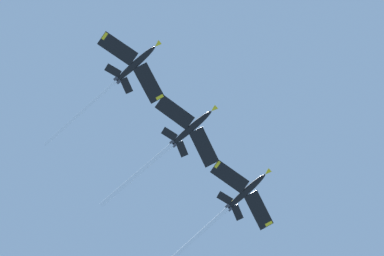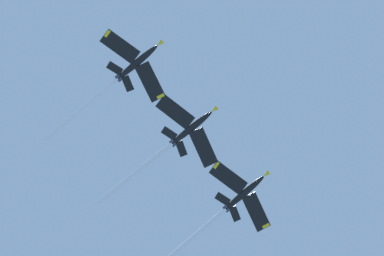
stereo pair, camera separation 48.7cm
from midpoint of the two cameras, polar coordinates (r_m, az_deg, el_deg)
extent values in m
ellipsoid|color=black|center=(152.69, 4.98, -5.61)|extent=(6.15, 11.73, 3.49)
cone|color=yellow|center=(153.53, 6.82, -3.93)|extent=(1.80, 2.11, 1.47)
ellipsoid|color=black|center=(153.50, 5.50, -5.06)|extent=(2.05, 3.08, 1.39)
cube|color=black|center=(153.74, 6.04, -7.27)|extent=(9.35, 8.26, 0.84)
cube|color=yellow|center=(154.89, 6.93, -8.44)|extent=(1.63, 1.85, 0.44)
cube|color=black|center=(151.46, 3.47, -4.34)|extent=(9.44, 4.92, 0.84)
cube|color=yellow|center=(150.85, 2.37, -3.26)|extent=(0.97, 1.88, 0.44)
cube|color=black|center=(152.75, 4.14, -7.50)|extent=(3.90, 3.72, 0.48)
cube|color=black|center=(151.77, 3.03, -6.24)|extent=(3.74, 2.10, 0.48)
cube|color=yellow|center=(153.62, 3.54, -6.76)|extent=(1.28, 2.71, 3.19)
cylinder|color=#38383D|center=(152.19, 3.48, -7.20)|extent=(1.17, 1.35, 0.97)
cylinder|color=#38383D|center=(151.99, 3.26, -6.96)|extent=(1.17, 1.35, 0.97)
cylinder|color=white|center=(151.75, 0.16, -9.94)|extent=(9.52, 20.75, 5.01)
ellipsoid|color=black|center=(149.29, 0.09, 0.04)|extent=(6.31, 11.70, 3.15)
cone|color=yellow|center=(149.97, 2.04, 1.69)|extent=(1.81, 2.10, 1.43)
ellipsoid|color=black|center=(150.06, 0.68, 0.56)|extent=(2.08, 3.06, 1.31)
cube|color=black|center=(149.68, 1.17, -1.71)|extent=(9.32, 8.34, 0.74)
cube|color=yellow|center=(150.34, 2.08, -2.97)|extent=(1.65, 1.85, 0.39)
cube|color=black|center=(148.76, -1.44, 1.39)|extent=(9.47, 5.05, 0.74)
cube|color=yellow|center=(148.70, -2.55, 2.52)|extent=(0.99, 1.89, 0.39)
cube|color=black|center=(149.19, -0.80, -1.87)|extent=(3.89, 3.74, 0.43)
cube|color=black|center=(148.79, -1.93, -0.54)|extent=(3.76, 2.15, 0.43)
cube|color=yellow|center=(150.37, -1.36, -1.14)|extent=(1.29, 2.63, 3.13)
cylinder|color=#38383D|center=(148.88, -1.48, -1.54)|extent=(1.18, 1.34, 0.94)
cylinder|color=#38383D|center=(148.80, -1.71, -1.28)|extent=(1.18, 1.34, 0.94)
cylinder|color=white|center=(148.79, -4.83, -4.16)|extent=(9.64, 20.18, 4.33)
ellipsoid|color=black|center=(148.85, -4.92, 5.72)|extent=(5.94, 11.79, 3.46)
cone|color=yellow|center=(149.70, -3.01, 7.43)|extent=(1.78, 2.10, 1.46)
ellipsoid|color=black|center=(149.68, -4.33, 6.23)|extent=(2.01, 3.08, 1.38)
cube|color=black|center=(148.51, -3.77, 4.01)|extent=(9.40, 8.16, 0.83)
cube|color=yellow|center=(148.61, -2.79, 2.76)|extent=(1.61, 1.86, 0.44)
cube|color=black|center=(149.01, -6.52, 7.03)|extent=(9.40, 4.75, 0.83)
cube|color=yellow|center=(149.50, -7.68, 8.10)|extent=(0.93, 1.87, 0.44)
cube|color=black|center=(148.32, -5.76, 3.79)|extent=(3.92, 3.68, 0.48)
cube|color=black|center=(148.53, -6.94, 5.09)|extent=(3.71, 2.03, 0.48)
cube|color=yellow|center=(149.82, -6.30, 4.44)|extent=(1.22, 2.72, 3.18)
cylinder|color=#38383D|center=(148.23, -6.46, 4.11)|extent=(1.16, 1.34, 0.96)
cylinder|color=#38383D|center=(148.28, -6.69, 4.36)|extent=(1.16, 1.34, 0.96)
cylinder|color=white|center=(147.93, -9.76, 1.35)|extent=(8.64, 20.30, 4.56)
camera|label=1|loc=(0.24, 90.09, 0.82)|focal=60.00mm
camera|label=2|loc=(0.24, -89.91, -0.82)|focal=60.00mm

